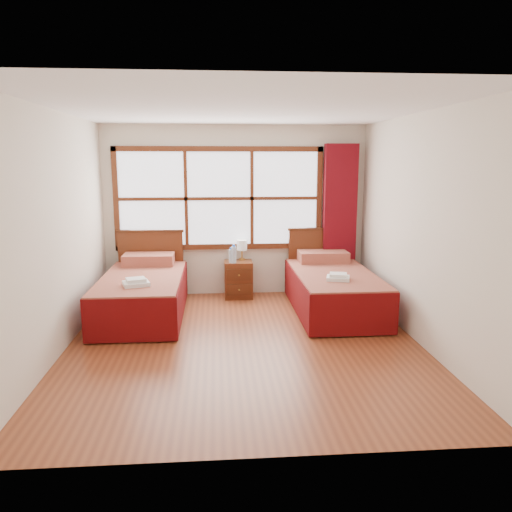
{
  "coord_description": "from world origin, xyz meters",
  "views": [
    {
      "loc": [
        -0.31,
        -5.43,
        2.06
      ],
      "look_at": [
        0.19,
        0.7,
        0.89
      ],
      "focal_mm": 35.0,
      "sensor_mm": 36.0,
      "label": 1
    }
  ],
  "objects": [
    {
      "name": "wall_left",
      "position": [
        -2.0,
        0.0,
        1.3
      ],
      "size": [
        0.0,
        4.5,
        4.5
      ],
      "primitive_type": "plane",
      "rotation": [
        1.57,
        0.0,
        1.57
      ],
      "color": "silver",
      "rests_on": "floor"
    },
    {
      "name": "nightstand",
      "position": [
        0.03,
        1.99,
        0.28
      ],
      "size": [
        0.42,
        0.42,
        0.56
      ],
      "color": "#572813",
      "rests_on": "floor"
    },
    {
      "name": "floor",
      "position": [
        0.0,
        0.0,
        0.0
      ],
      "size": [
        4.5,
        4.5,
        0.0
      ],
      "primitive_type": "plane",
      "color": "brown",
      "rests_on": "ground"
    },
    {
      "name": "bed_right",
      "position": [
        1.31,
        1.2,
        0.32
      ],
      "size": [
        1.08,
        2.1,
        1.05
      ],
      "color": "#431F0E",
      "rests_on": "floor"
    },
    {
      "name": "wall_back",
      "position": [
        0.0,
        2.25,
        1.3
      ],
      "size": [
        4.0,
        0.0,
        4.0
      ],
      "primitive_type": "plane",
      "rotation": [
        1.57,
        0.0,
        0.0
      ],
      "color": "silver",
      "rests_on": "floor"
    },
    {
      "name": "bottle_far",
      "position": [
        -0.04,
        1.89,
        0.69
      ],
      "size": [
        0.07,
        0.07,
        0.28
      ],
      "color": "#A3BDD2",
      "rests_on": "nightstand"
    },
    {
      "name": "ceiling",
      "position": [
        0.0,
        0.0,
        2.6
      ],
      "size": [
        4.5,
        4.5,
        0.0
      ],
      "primitive_type": "plane",
      "rotation": [
        3.14,
        0.0,
        0.0
      ],
      "color": "white",
      "rests_on": "wall_back"
    },
    {
      "name": "lamp",
      "position": [
        0.09,
        2.14,
        0.78
      ],
      "size": [
        0.16,
        0.16,
        0.31
      ],
      "color": "gold",
      "rests_on": "nightstand"
    },
    {
      "name": "wall_right",
      "position": [
        2.0,
        0.0,
        1.3
      ],
      "size": [
        0.0,
        4.5,
        4.5
      ],
      "primitive_type": "plane",
      "rotation": [
        1.57,
        0.0,
        -1.57
      ],
      "color": "silver",
      "rests_on": "floor"
    },
    {
      "name": "bed_left",
      "position": [
        -1.3,
        1.2,
        0.32
      ],
      "size": [
        1.07,
        2.09,
        1.04
      ],
      "color": "#431F0E",
      "rests_on": "floor"
    },
    {
      "name": "curtain",
      "position": [
        1.6,
        2.11,
        1.17
      ],
      "size": [
        0.5,
        0.16,
        2.3
      ],
      "primitive_type": "cube",
      "color": "maroon",
      "rests_on": "wall_back"
    },
    {
      "name": "bottle_near",
      "position": [
        -0.09,
        1.93,
        0.67
      ],
      "size": [
        0.06,
        0.06,
        0.23
      ],
      "color": "#A3BDD2",
      "rests_on": "nightstand"
    },
    {
      "name": "towels_right",
      "position": [
        1.25,
        0.71,
        0.6
      ],
      "size": [
        0.35,
        0.32,
        0.09
      ],
      "rotation": [
        0.0,
        0.0,
        -0.27
      ],
      "color": "white",
      "rests_on": "bed_right"
    },
    {
      "name": "window",
      "position": [
        -0.25,
        2.21,
        1.5
      ],
      "size": [
        3.16,
        0.06,
        1.56
      ],
      "color": "white",
      "rests_on": "wall_back"
    },
    {
      "name": "towels_left",
      "position": [
        -1.29,
        0.63,
        0.6
      ],
      "size": [
        0.37,
        0.35,
        0.09
      ],
      "rotation": [
        0.0,
        0.0,
        0.3
      ],
      "color": "white",
      "rests_on": "bed_left"
    }
  ]
}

